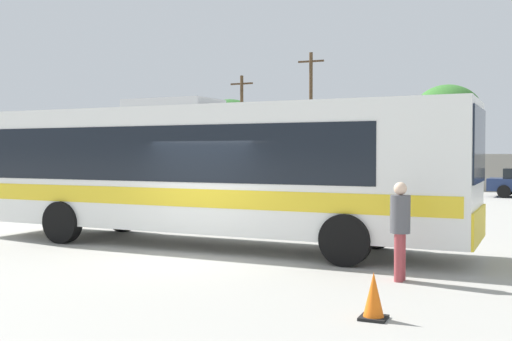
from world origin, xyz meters
TOP-DOWN VIEW (x-y plane):
  - ground_plane at (0.00, 10.00)m, footprint 300.00×300.00m
  - perimeter_wall at (0.00, 26.29)m, footprint 80.00×0.30m
  - coach_bus_white_yellow at (-0.68, 1.71)m, footprint 12.52×2.95m
  - attendant_by_bus_door at (4.53, -0.59)m, footprint 0.38×0.38m
  - parked_car_leftmost_silver at (-13.38, 22.80)m, footprint 4.14×2.10m
  - parked_car_second_red at (-6.34, 22.42)m, footprint 4.56×2.19m
  - parked_car_third_black at (-0.63, 22.51)m, footprint 4.25×1.99m
  - utility_pole_near at (-6.87, 28.37)m, footprint 1.80×0.24m
  - utility_pole_far at (-12.82, 30.00)m, footprint 1.80×0.24m
  - roadside_tree_left at (-15.12, 32.72)m, footprint 5.39×5.39m
  - roadside_tree_midleft at (-2.24, 32.87)m, footprint 3.45×3.45m
  - roadside_tree_midright at (1.78, 30.91)m, footprint 4.52×4.52m
  - traffic_cone_on_apron at (4.66, -3.23)m, footprint 0.36×0.36m

SIDE VIEW (x-z plane):
  - ground_plane at x=0.00m, z-range 0.00..0.00m
  - traffic_cone_on_apron at x=4.66m, z-range -0.01..0.63m
  - parked_car_second_red at x=-6.34m, z-range 0.05..1.46m
  - parked_car_third_black at x=-0.63m, z-range 0.04..1.57m
  - parked_car_leftmost_silver at x=-13.38m, z-range 0.04..1.57m
  - attendant_by_bus_door at x=4.53m, z-range 0.11..1.85m
  - perimeter_wall at x=0.00m, z-range 0.00..2.17m
  - coach_bus_white_yellow at x=-0.68m, z-range 0.12..3.68m
  - roadside_tree_midleft at x=-2.24m, z-range 1.09..6.25m
  - utility_pole_far at x=-12.82m, z-range 0.18..8.15m
  - roadside_tree_left at x=-15.12m, z-range 0.96..7.47m
  - utility_pole_near at x=-6.87m, z-range 0.19..9.23m
  - roadside_tree_midright at x=1.78m, z-range 1.44..8.18m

